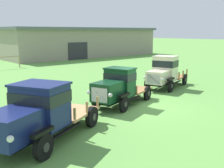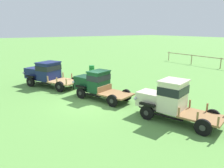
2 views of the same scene
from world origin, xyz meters
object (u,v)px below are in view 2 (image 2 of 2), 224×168
object	(u,v)px
vintage_truck_second_in_line	(96,84)
vintage_truck_midrow_center	(170,99)
vintage_truck_foreground_near	(47,73)
oil_drum_beside_row	(92,70)

from	to	relation	value
vintage_truck_second_in_line	vintage_truck_midrow_center	bearing A→B (deg)	14.22
vintage_truck_second_in_line	vintage_truck_foreground_near	bearing A→B (deg)	-161.25
vintage_truck_foreground_near	oil_drum_beside_row	distance (m)	6.43
vintage_truck_foreground_near	vintage_truck_second_in_line	distance (m)	5.81
vintage_truck_foreground_near	vintage_truck_midrow_center	xyz separation A→B (m)	(11.11, 3.29, 0.03)
vintage_truck_foreground_near	oil_drum_beside_row	bearing A→B (deg)	113.53
vintage_truck_foreground_near	vintage_truck_midrow_center	distance (m)	11.58
vintage_truck_foreground_near	vintage_truck_second_in_line	bearing A→B (deg)	18.75
vintage_truck_foreground_near	oil_drum_beside_row	xyz separation A→B (m)	(-2.55, 5.86, -0.68)
vintage_truck_foreground_near	oil_drum_beside_row	size ratio (longest dim) A/B	6.07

